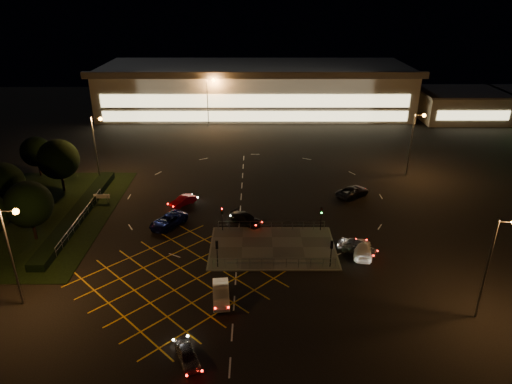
{
  "coord_description": "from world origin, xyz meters",
  "views": [
    {
      "loc": [
        0.02,
        -47.04,
        27.42
      ],
      "look_at": [
        0.12,
        9.19,
        2.0
      ],
      "focal_mm": 32.0,
      "sensor_mm": 36.0,
      "label": 1
    }
  ],
  "objects_px": {
    "car_near_silver": "(187,355)",
    "car_circ_red": "(183,201)",
    "signal_nw": "(222,214)",
    "car_far_dkgrey": "(246,219)",
    "signal_se": "(331,248)",
    "car_queue_white": "(221,293)",
    "car_left_blue": "(168,221)",
    "car_east_grey": "(353,191)",
    "signal_ne": "(321,214)",
    "car_approach_white": "(362,249)",
    "signal_sw": "(217,249)",
    "car_right_silver": "(358,247)"
  },
  "relations": [
    {
      "from": "signal_se",
      "to": "car_far_dkgrey",
      "type": "bearing_deg",
      "value": -47.49
    },
    {
      "from": "signal_sw",
      "to": "car_near_silver",
      "type": "xyz_separation_m",
      "value": [
        -1.42,
        -13.33,
        -1.75
      ]
    },
    {
      "from": "car_far_dkgrey",
      "to": "car_right_silver",
      "type": "xyz_separation_m",
      "value": [
        12.64,
        -7.06,
        0.12
      ]
    },
    {
      "from": "car_far_dkgrey",
      "to": "signal_nw",
      "type": "bearing_deg",
      "value": 164.8
    },
    {
      "from": "car_left_blue",
      "to": "car_right_silver",
      "type": "relative_size",
      "value": 1.18
    },
    {
      "from": "signal_sw",
      "to": "car_far_dkgrey",
      "type": "distance_m",
      "value": 10.51
    },
    {
      "from": "car_far_dkgrey",
      "to": "car_right_silver",
      "type": "bearing_deg",
      "value": -79.16
    },
    {
      "from": "signal_se",
      "to": "car_circ_red",
      "type": "relative_size",
      "value": 0.83
    },
    {
      "from": "signal_nw",
      "to": "car_near_silver",
      "type": "height_order",
      "value": "signal_nw"
    },
    {
      "from": "car_queue_white",
      "to": "car_left_blue",
      "type": "distance_m",
      "value": 16.63
    },
    {
      "from": "car_queue_white",
      "to": "car_approach_white",
      "type": "xyz_separation_m",
      "value": [
        15.21,
        8.07,
        -0.01
      ]
    },
    {
      "from": "car_east_grey",
      "to": "signal_nw",
      "type": "bearing_deg",
      "value": 81.88
    },
    {
      "from": "signal_se",
      "to": "signal_nw",
      "type": "distance_m",
      "value": 14.41
    },
    {
      "from": "car_east_grey",
      "to": "car_far_dkgrey",
      "type": "bearing_deg",
      "value": 80.84
    },
    {
      "from": "signal_se",
      "to": "car_east_grey",
      "type": "xyz_separation_m",
      "value": [
        5.97,
        18.21,
        -1.65
      ]
    },
    {
      "from": "signal_ne",
      "to": "signal_se",
      "type": "bearing_deg",
      "value": -90.0
    },
    {
      "from": "car_approach_white",
      "to": "car_east_grey",
      "type": "bearing_deg",
      "value": -88.31
    },
    {
      "from": "signal_nw",
      "to": "car_approach_white",
      "type": "distance_m",
      "value": 16.92
    },
    {
      "from": "car_right_silver",
      "to": "car_left_blue",
      "type": "bearing_deg",
      "value": 108.97
    },
    {
      "from": "signal_sw",
      "to": "signal_nw",
      "type": "relative_size",
      "value": 1.0
    },
    {
      "from": "car_circ_red",
      "to": "car_approach_white",
      "type": "xyz_separation_m",
      "value": [
        21.83,
        -12.72,
        0.08
      ]
    },
    {
      "from": "signal_nw",
      "to": "car_near_silver",
      "type": "xyz_separation_m",
      "value": [
        -1.42,
        -21.32,
        -1.75
      ]
    },
    {
      "from": "car_left_blue",
      "to": "car_circ_red",
      "type": "relative_size",
      "value": 1.39
    },
    {
      "from": "car_near_silver",
      "to": "car_circ_red",
      "type": "xyz_separation_m",
      "value": [
        -4.46,
        28.65,
        0.01
      ]
    },
    {
      "from": "car_far_dkgrey",
      "to": "signal_se",
      "type": "bearing_deg",
      "value": -97.45
    },
    {
      "from": "car_near_silver",
      "to": "car_queue_white",
      "type": "distance_m",
      "value": 8.15
    },
    {
      "from": "signal_nw",
      "to": "car_queue_white",
      "type": "xyz_separation_m",
      "value": [
        0.74,
        -13.46,
        -1.64
      ]
    },
    {
      "from": "signal_ne",
      "to": "car_left_blue",
      "type": "bearing_deg",
      "value": 175.97
    },
    {
      "from": "signal_se",
      "to": "car_near_silver",
      "type": "xyz_separation_m",
      "value": [
        -13.42,
        -13.33,
        -1.75
      ]
    },
    {
      "from": "car_queue_white",
      "to": "car_right_silver",
      "type": "xyz_separation_m",
      "value": [
        14.76,
        8.38,
        0.04
      ]
    },
    {
      "from": "signal_sw",
      "to": "signal_se",
      "type": "bearing_deg",
      "value": -180.0
    },
    {
      "from": "car_queue_white",
      "to": "car_east_grey",
      "type": "distance_m",
      "value": 29.29
    },
    {
      "from": "car_approach_white",
      "to": "signal_sw",
      "type": "bearing_deg",
      "value": 18.32
    },
    {
      "from": "car_left_blue",
      "to": "car_right_silver",
      "type": "bearing_deg",
      "value": 16.62
    },
    {
      "from": "signal_ne",
      "to": "car_near_silver",
      "type": "bearing_deg",
      "value": -122.19
    },
    {
      "from": "car_queue_white",
      "to": "car_left_blue",
      "type": "relative_size",
      "value": 0.83
    },
    {
      "from": "car_right_silver",
      "to": "car_circ_red",
      "type": "height_order",
      "value": "car_right_silver"
    },
    {
      "from": "car_left_blue",
      "to": "car_east_grey",
      "type": "xyz_separation_m",
      "value": [
        24.83,
        8.89,
        -0.02
      ]
    },
    {
      "from": "car_near_silver",
      "to": "car_left_blue",
      "type": "relative_size",
      "value": 0.68
    },
    {
      "from": "car_left_blue",
      "to": "signal_nw",
      "type": "bearing_deg",
      "value": 21.65
    },
    {
      "from": "signal_sw",
      "to": "car_east_grey",
      "type": "bearing_deg",
      "value": -134.63
    },
    {
      "from": "signal_ne",
      "to": "car_near_silver",
      "type": "distance_m",
      "value": 25.25
    },
    {
      "from": "car_queue_white",
      "to": "car_circ_red",
      "type": "bearing_deg",
      "value": 101.88
    },
    {
      "from": "signal_nw",
      "to": "car_far_dkgrey",
      "type": "bearing_deg",
      "value": 34.77
    },
    {
      "from": "signal_sw",
      "to": "car_near_silver",
      "type": "relative_size",
      "value": 0.87
    },
    {
      "from": "signal_sw",
      "to": "signal_ne",
      "type": "xyz_separation_m",
      "value": [
        12.0,
        7.99,
        0.0
      ]
    },
    {
      "from": "signal_nw",
      "to": "car_circ_red",
      "type": "height_order",
      "value": "signal_nw"
    },
    {
      "from": "signal_se",
      "to": "car_approach_white",
      "type": "relative_size",
      "value": 0.64
    },
    {
      "from": "signal_sw",
      "to": "car_left_blue",
      "type": "xyz_separation_m",
      "value": [
        -6.86,
        9.32,
        -1.63
      ]
    },
    {
      "from": "car_near_silver",
      "to": "car_circ_red",
      "type": "distance_m",
      "value": 28.99
    }
  ]
}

